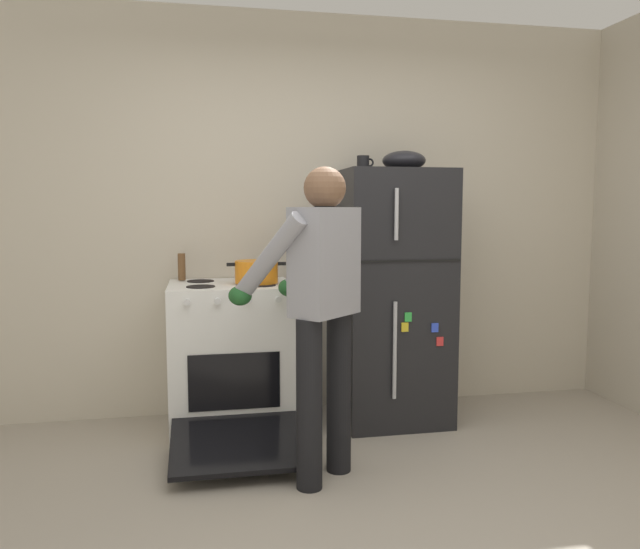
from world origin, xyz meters
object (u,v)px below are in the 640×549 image
at_px(refrigerator, 390,296).
at_px(person_cook, 319,296).
at_px(red_pot, 256,272).
at_px(coffee_mug, 363,163).
at_px(pepper_mill, 182,267).
at_px(mixing_bowl, 404,161).
at_px(stove_range, 232,358).

xyz_separation_m(refrigerator, person_cook, (-0.64, -0.83, 0.14)).
relative_size(red_pot, coffee_mug, 3.27).
xyz_separation_m(coffee_mug, pepper_mill, (-1.17, 0.15, -0.67)).
height_order(pepper_mill, mixing_bowl, mixing_bowl).
relative_size(person_cook, pepper_mill, 9.25).
xyz_separation_m(stove_range, mixing_bowl, (1.13, 0.02, 1.25)).
distance_m(coffee_mug, pepper_mill, 1.35).
distance_m(refrigerator, pepper_mill, 1.38).
bearing_deg(person_cook, stove_range, 116.27).
xyz_separation_m(coffee_mug, mixing_bowl, (0.26, -0.05, 0.02)).
relative_size(stove_range, coffee_mug, 10.97).
bearing_deg(red_pot, coffee_mug, 8.03).
distance_m(person_cook, pepper_mill, 1.25).
relative_size(refrigerator, mixing_bowl, 5.85).
relative_size(red_pot, mixing_bowl, 1.31).
bearing_deg(person_cook, red_pot, 107.18).
relative_size(refrigerator, coffee_mug, 14.64).
distance_m(refrigerator, red_pot, 0.91).
relative_size(refrigerator, person_cook, 1.03).
distance_m(red_pot, mixing_bowl, 1.19).
bearing_deg(stove_range, pepper_mill, 144.00).
height_order(person_cook, pepper_mill, person_cook).
height_order(refrigerator, mixing_bowl, mixing_bowl).
bearing_deg(person_cook, mixing_bowl, 48.98).
distance_m(stove_range, red_pot, 0.57).
xyz_separation_m(red_pot, coffee_mug, (0.71, 0.10, 0.68)).
bearing_deg(pepper_mill, red_pot, -28.52).
xyz_separation_m(refrigerator, coffee_mug, (-0.18, 0.05, 0.87)).
bearing_deg(person_cook, pepper_mill, 124.21).
distance_m(red_pot, coffee_mug, 0.99).
distance_m(refrigerator, stove_range, 1.11).
bearing_deg(stove_range, coffee_mug, 4.48).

